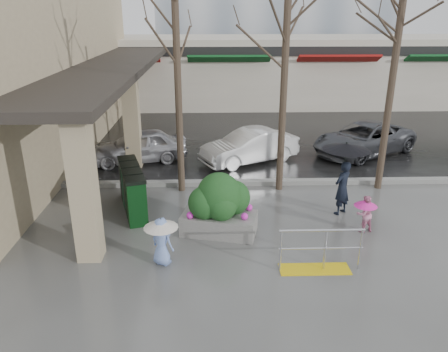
{
  "coord_description": "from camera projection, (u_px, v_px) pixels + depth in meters",
  "views": [
    {
      "loc": [
        -1.02,
        -9.65,
        5.53
      ],
      "look_at": [
        -0.68,
        1.43,
        1.3
      ],
      "focal_mm": 35.0,
      "sensor_mm": 36.0,
      "label": 1
    }
  ],
  "objects": [
    {
      "name": "curb",
      "position": [
        242.0,
        183.0,
        14.72
      ],
      "size": [
        120.0,
        0.3,
        0.15
      ],
      "primitive_type": "cube",
      "color": "gray",
      "rests_on": "ground"
    },
    {
      "name": "car_b",
      "position": [
        249.0,
        146.0,
        16.72
      ],
      "size": [
        4.01,
        2.93,
        1.26
      ],
      "primitive_type": "imported",
      "rotation": [
        0.0,
        0.0,
        -1.1
      ],
      "color": "white",
      "rests_on": "ground"
    },
    {
      "name": "planter",
      "position": [
        219.0,
        205.0,
        11.3
      ],
      "size": [
        2.09,
        1.38,
        1.68
      ],
      "rotation": [
        0.0,
        0.0,
        -0.23
      ],
      "color": "slate",
      "rests_on": "ground"
    },
    {
      "name": "car_a",
      "position": [
        138.0,
        146.0,
        16.77
      ],
      "size": [
        3.96,
        2.43,
        1.26
      ],
      "primitive_type": "imported",
      "rotation": [
        0.0,
        0.0,
        -1.3
      ],
      "color": "#BDBCC1",
      "rests_on": "ground"
    },
    {
      "name": "tree_west",
      "position": [
        176.0,
        26.0,
        12.5
      ],
      "size": [
        3.2,
        3.2,
        6.8
      ],
      "color": "#382B21",
      "rests_on": "ground"
    },
    {
      "name": "pillar_back",
      "position": [
        132.0,
        121.0,
        15.88
      ],
      "size": [
        0.55,
        0.55,
        3.5
      ],
      "primitive_type": "cube",
      "color": "tan",
      "rests_on": "ground"
    },
    {
      "name": "child_blue",
      "position": [
        161.0,
        236.0,
        9.92
      ],
      "size": [
        0.79,
        0.79,
        1.16
      ],
      "rotation": [
        0.0,
        0.0,
        2.57
      ],
      "color": "#7E9CE1",
      "rests_on": "ground"
    },
    {
      "name": "child_pink",
      "position": [
        365.0,
        211.0,
        11.45
      ],
      "size": [
        0.61,
        0.61,
        1.02
      ],
      "rotation": [
        0.0,
        0.0,
        3.43
      ],
      "color": "pink",
      "rests_on": "ground"
    },
    {
      "name": "canopy_slab",
      "position": [
        114.0,
        62.0,
        17.05
      ],
      "size": [
        2.8,
        18.0,
        0.25
      ],
      "primitive_type": "cube",
      "color": "#2D2823",
      "rests_on": "pillar_front"
    },
    {
      "name": "pillar_front",
      "position": [
        84.0,
        189.0,
        9.81
      ],
      "size": [
        0.55,
        0.55,
        3.5
      ],
      "primitive_type": "cube",
      "color": "tan",
      "rests_on": "ground"
    },
    {
      "name": "tree_mideast",
      "position": [
        398.0,
        34.0,
        12.77
      ],
      "size": [
        3.2,
        3.2,
        6.5
      ],
      "color": "#382B21",
      "rests_on": "ground"
    },
    {
      "name": "storefront_row",
      "position": [
        259.0,
        70.0,
        27.13
      ],
      "size": [
        34.0,
        6.74,
        4.0
      ],
      "color": "beige",
      "rests_on": "ground"
    },
    {
      "name": "tree_midwest",
      "position": [
        287.0,
        21.0,
        12.54
      ],
      "size": [
        3.2,
        3.2,
        7.0
      ],
      "color": "#382B21",
      "rests_on": "ground"
    },
    {
      "name": "street_asphalt",
      "position": [
        225.0,
        91.0,
        31.55
      ],
      "size": [
        120.0,
        36.0,
        0.01
      ],
      "primitive_type": "cube",
      "color": "black",
      "rests_on": "ground"
    },
    {
      "name": "near_building",
      "position": [
        3.0,
        52.0,
        16.8
      ],
      "size": [
        6.0,
        18.0,
        8.0
      ],
      "primitive_type": "cube",
      "color": "tan",
      "rests_on": "ground"
    },
    {
      "name": "ground",
      "position": [
        253.0,
        244.0,
        11.01
      ],
      "size": [
        120.0,
        120.0,
        0.0
      ],
      "primitive_type": "plane",
      "color": "#51514F",
      "rests_on": "ground"
    },
    {
      "name": "woman",
      "position": [
        344.0,
        169.0,
        12.19
      ],
      "size": [
        1.33,
        1.33,
        2.15
      ],
      "rotation": [
        0.0,
        0.0,
        3.82
      ],
      "color": "black",
      "rests_on": "ground"
    },
    {
      "name": "car_c",
      "position": [
        364.0,
        139.0,
        17.72
      ],
      "size": [
        4.95,
        4.17,
        1.26
      ],
      "primitive_type": "imported",
      "rotation": [
        0.0,
        0.0,
        -1.01
      ],
      "color": "#54565B",
      "rests_on": "ground"
    },
    {
      "name": "handrail",
      "position": [
        318.0,
        255.0,
        9.8
      ],
      "size": [
        1.9,
        0.5,
        1.03
      ],
      "color": "yellow",
      "rests_on": "ground"
    },
    {
      "name": "news_boxes",
      "position": [
        132.0,
        189.0,
        12.64
      ],
      "size": [
        1.2,
        2.45,
        1.34
      ],
      "rotation": [
        0.0,
        0.0,
        0.29
      ],
      "color": "#0C3713",
      "rests_on": "ground"
    }
  ]
}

